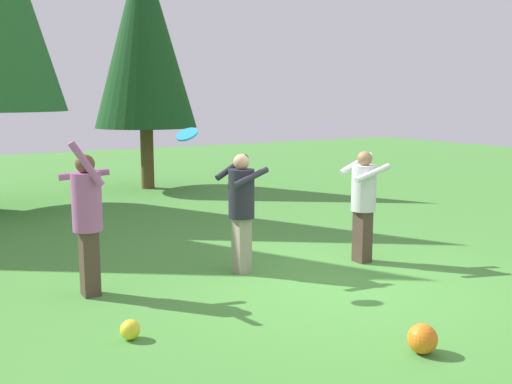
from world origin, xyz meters
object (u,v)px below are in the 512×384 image
Objects in this scene: person_catcher at (363,197)px; ball_orange at (422,339)px; frisbee at (187,134)px; ball_yellow at (130,330)px; person_bystander at (241,203)px; person_thrower at (87,212)px; tree_center at (144,37)px.

ball_orange is (-1.57, -2.57, -0.79)m from person_catcher.
ball_yellow is at bearing -134.24° from frisbee.
person_catcher is 3.11m from ball_orange.
ball_orange is at bearing 85.44° from person_bystander.
frisbee is at bearing 45.76° from ball_yellow.
ball_orange is (0.12, -3.02, -0.79)m from person_bystander.
tree_center reaches higher than person_thrower.
person_thrower is at bearing 168.87° from frisbee.
person_thrower is 1.47m from frisbee.
ball_yellow is (-2.02, -1.34, -0.83)m from person_bystander.
frisbee is (1.16, -0.23, 0.87)m from person_thrower.
person_catcher is (3.66, -0.59, -0.06)m from person_thrower.
person_thrower is 3.88m from ball_orange.
ball_yellow is (-1.21, -1.25, -1.75)m from frisbee.
person_bystander is 0.26× the size of tree_center.
person_thrower reaches higher than ball_orange.
person_catcher is at bearing 58.56° from ball_orange.
person_bystander is at bearing 33.66° from ball_yellow.
person_bystander is 5.75× the size of ball_orange.
frisbee reaches higher than ball_yellow.
person_catcher is at bearing -8.12° from frisbee.
person_bystander is at bearing 6.89° from frisbee.
person_catcher is 1.00× the size of person_bystander.
frisbee is 8.30m from tree_center.
tree_center is (3.68, 8.94, 3.67)m from ball_yellow.
tree_center reaches higher than ball_orange.
person_catcher is 1.75m from person_bystander.
tree_center is (1.54, 10.62, 3.63)m from ball_orange.
person_catcher is 8.54m from tree_center.
ball_yellow is at bearing 26.77° from person_bystander.
person_bystander is at bearing -6.87° from person_catcher.
tree_center is (-0.03, 8.05, 2.84)m from person_catcher.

